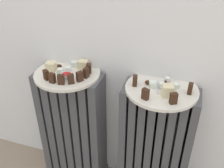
{
  "coord_description": "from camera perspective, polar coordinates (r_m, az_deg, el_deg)",
  "views": [
    {
      "loc": [
        0.27,
        -0.55,
        1.14
      ],
      "look_at": [
        0.0,
        0.28,
        0.6
      ],
      "focal_mm": 40.15,
      "sensor_mm": 36.0,
      "label": 1
    }
  ],
  "objects": [
    {
      "name": "medjool_date_right_0",
      "position": [
        1.0,
        11.85,
        0.28
      ],
      "size": [
        0.02,
        0.03,
        0.02
      ],
      "primitive_type": "ellipsoid",
      "rotation": [
        0.0,
        0.0,
        1.19
      ],
      "color": "#3D1E0F",
      "rests_on": "plate_right"
    },
    {
      "name": "dark_cake_slice_right_2",
      "position": [
        0.89,
        13.84,
        -3.21
      ],
      "size": [
        0.03,
        0.03,
        0.04
      ],
      "primitive_type": "cube",
      "rotation": [
        0.0,
        0.0,
        0.52
      ],
      "color": "#382114",
      "rests_on": "plate_right"
    },
    {
      "name": "turkish_delight_left_2",
      "position": [
        1.12,
        -8.55,
        4.53
      ],
      "size": [
        0.03,
        0.03,
        0.03
      ],
      "primitive_type": "cube",
      "rotation": [
        0.0,
        0.0,
        0.23
      ],
      "color": "white",
      "rests_on": "plate_left"
    },
    {
      "name": "radiator_right",
      "position": [
        1.18,
        9.6,
        -14.12
      ],
      "size": [
        0.31,
        0.13,
        0.61
      ],
      "color": "#47474C",
      "rests_on": "ground_plane"
    },
    {
      "name": "dark_cake_slice_left_1",
      "position": [
        1.01,
        -13.47,
        1.33
      ],
      "size": [
        0.03,
        0.02,
        0.04
      ],
      "primitive_type": "cube",
      "rotation": [
        0.0,
        0.0,
        -0.19
      ],
      "color": "#382114",
      "rests_on": "plate_left"
    },
    {
      "name": "turkish_delight_right_1",
      "position": [
        1.02,
        12.57,
        0.92
      ],
      "size": [
        0.02,
        0.02,
        0.02
      ],
      "primitive_type": "cube",
      "rotation": [
        0.0,
        0.0,
        1.52
      ],
      "color": "white",
      "rests_on": "plate_right"
    },
    {
      "name": "plate_left",
      "position": [
        1.09,
        -10.13,
        2.31
      ],
      "size": [
        0.28,
        0.28,
        0.01
      ],
      "primitive_type": "cylinder",
      "color": "silver",
      "rests_on": "radiator_left"
    },
    {
      "name": "radiator_left",
      "position": [
        1.27,
        -8.8,
        -10.18
      ],
      "size": [
        0.31,
        0.13,
        0.61
      ],
      "color": "#47474C",
      "rests_on": "ground_plane"
    },
    {
      "name": "medjool_date_right_1",
      "position": [
        0.99,
        8.14,
        0.37
      ],
      "size": [
        0.02,
        0.02,
        0.02
      ],
      "primitive_type": "ellipsoid",
      "rotation": [
        0.0,
        0.0,
        0.05
      ],
      "color": "#3D1E0F",
      "rests_on": "plate_right"
    },
    {
      "name": "marble_cake_slice_left_1",
      "position": [
        1.11,
        -13.7,
        3.92
      ],
      "size": [
        0.04,
        0.04,
        0.04
      ],
      "primitive_type": "cube",
      "rotation": [
        0.0,
        0.0,
        0.12
      ],
      "color": "beige",
      "rests_on": "plate_left"
    },
    {
      "name": "dark_cake_slice_left_2",
      "position": [
        0.99,
        -11.56,
        1.02
      ],
      "size": [
        0.03,
        0.02,
        0.04
      ],
      "primitive_type": "cube",
      "rotation": [
        0.0,
        0.0,
        0.22
      ],
      "color": "#382114",
      "rests_on": "plate_left"
    },
    {
      "name": "dark_cake_slice_right_3",
      "position": [
        0.96,
        17.39,
        -0.99
      ],
      "size": [
        0.02,
        0.03,
        0.04
      ],
      "primitive_type": "cube",
      "rotation": [
        0.0,
        0.0,
        1.51
      ],
      "color": "#382114",
      "rests_on": "plate_right"
    },
    {
      "name": "dark_cake_slice_left_6",
      "position": [
        1.06,
        -5.26,
        3.53
      ],
      "size": [
        0.02,
        0.03,
        0.04
      ],
      "primitive_type": "cube",
      "rotation": [
        0.0,
        0.0,
        1.85
      ],
      "color": "#382114",
      "rests_on": "plate_left"
    },
    {
      "name": "dark_cake_slice_right_0",
      "position": [
        0.97,
        5.26,
        0.78
      ],
      "size": [
        0.02,
        0.03,
        0.04
      ],
      "primitive_type": "cube",
      "rotation": [
        0.0,
        0.0,
        -1.45
      ],
      "color": "#382114",
      "rests_on": "plate_right"
    },
    {
      "name": "dark_cake_slice_left_0",
      "position": [
        1.04,
        -14.76,
        2.0
      ],
      "size": [
        0.03,
        0.03,
        0.04
      ],
      "primitive_type": "cube",
      "rotation": [
        0.0,
        0.0,
        -0.6
      ],
      "color": "#382114",
      "rests_on": "plate_left"
    },
    {
      "name": "turkish_delight_right_0",
      "position": [
        0.98,
        14.34,
        -0.45
      ],
      "size": [
        0.03,
        0.03,
        0.02
      ],
      "primitive_type": "cube",
      "rotation": [
        0.0,
        0.0,
        0.93
      ],
      "color": "white",
      "rests_on": "plate_right"
    },
    {
      "name": "turkish_delight_right_3",
      "position": [
        0.97,
        9.26,
        -0.12
      ],
      "size": [
        0.03,
        0.03,
        0.03
      ],
      "primitive_type": "cube",
      "rotation": [
        0.0,
        0.0,
        0.34
      ],
      "color": "white",
      "rests_on": "plate_right"
    },
    {
      "name": "jam_bowl_left",
      "position": [
        1.04,
        -10.25,
        1.88
      ],
      "size": [
        0.05,
        0.05,
        0.02
      ],
      "color": "white",
      "rests_on": "plate_left"
    },
    {
      "name": "dark_cake_slice_left_4",
      "position": [
        1.0,
        -7.36,
        1.71
      ],
      "size": [
        0.03,
        0.03,
        0.04
      ],
      "primitive_type": "cube",
      "rotation": [
        0.0,
        0.0,
        1.04
      ],
      "color": "#382114",
      "rests_on": "plate_left"
    },
    {
      "name": "jam_bowl_right",
      "position": [
        0.97,
        12.75,
        -0.7
      ],
      "size": [
        0.04,
        0.04,
        0.02
      ],
      "color": "white",
      "rests_on": "plate_right"
    },
    {
      "name": "marble_cake_slice_left_0",
      "position": [
        1.09,
        -6.59,
        4.32
      ],
      "size": [
        0.04,
        0.04,
        0.04
      ],
      "primitive_type": "cube",
      "rotation": [
        0.0,
        0.0,
        0.01
      ],
      "color": "beige",
      "rests_on": "plate_left"
    },
    {
      "name": "turkish_delight_right_2",
      "position": [
        0.98,
        11.27,
        -0.28
      ],
      "size": [
        0.03,
        0.03,
        0.02
      ],
      "primitive_type": "cube",
      "rotation": [
        0.0,
        0.0,
        0.52
      ],
      "color": "white",
      "rests_on": "plate_right"
    },
    {
      "name": "plate_right",
      "position": [
        0.98,
        11.2,
        -1.17
      ],
      "size": [
        0.28,
        0.28,
        0.01
      ],
      "primitive_type": "cylinder",
      "color": "silver",
      "rests_on": "radiator_right"
    },
    {
      "name": "medjool_date_left_0",
      "position": [
        1.13,
        -11.91,
        4.03
      ],
      "size": [
        0.03,
        0.02,
        0.02
      ],
      "primitive_type": "ellipsoid",
      "rotation": [
        0.0,
        0.0,
        0.17
      ],
      "color": "#3D1E0F",
      "rests_on": "plate_left"
    },
    {
      "name": "marble_cake_slice_right_0",
      "position": [
        0.93,
        12.59,
        -1.51
      ],
      "size": [
        0.05,
        0.04,
        0.04
      ],
      "primitive_type": "cube",
      "rotation": [
        0.0,
        0.0,
        0.2
      ],
      "color": "beige",
      "rests_on": "plate_right"
    },
    {
      "name": "dark_cake_slice_left_3",
      "position": [
        0.99,
        -9.37,
        1.15
      ],
      "size": [
        0.03,
        0.03,
        0.04
      ],
      "primitive_type": "cube",
      "rotation": [
        0.0,
        0.0,
        0.63
      ],
      "color": "#382114",
      "rests_on": "plate_left"
    },
    {
      "name": "medjool_date_left_1",
      "position": [
        1.04,
        -7.55,
        2.02
      ],
      "size": [
        0.02,
        0.03,
        0.02
      ],
      "primitive_type": "ellipsoid",
      "rotation": [
        0.0,
        0.0,
        1.46
      ],
      "color": "#3D1E0F",
      "rests_on": "plate_left"
    },
    {
      "name": "fork",
      "position": [
        0.98,
        10.28,
        -0.51
      ],
      "size": [
        0.03,
        0.09,
        0.0
      ],
      "color": "silver",
      "rests_on": "plate_right"
    },
    {
      "name": "turkish_delight_left_0",
      "position": [
        1.07,
        -11.61,
        2.84
      ],
      "size": [
        0.03,
        0.03,
        0.02
      ],
      "primitive_type": "cube",
      "rotation": [
        0.0,
        0.0,
        0.11
      ],
      "color": "white",
      "rests_on": "plate_left"
    },
    {
      "name": "dark_cake_slice_left_5",
      "position": [
        1.03,
        -5.92,
        2.56
      ],
      "size": [
        0.02,
        0.03,
        0.04
      ],
      "primitive_type": "cube",
      "rotation": [
        0.0,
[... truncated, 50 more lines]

